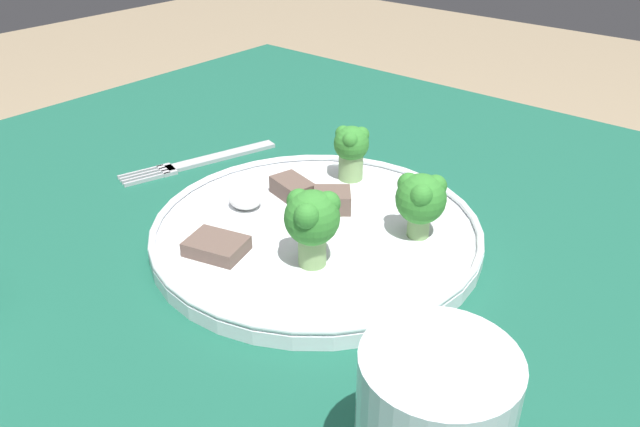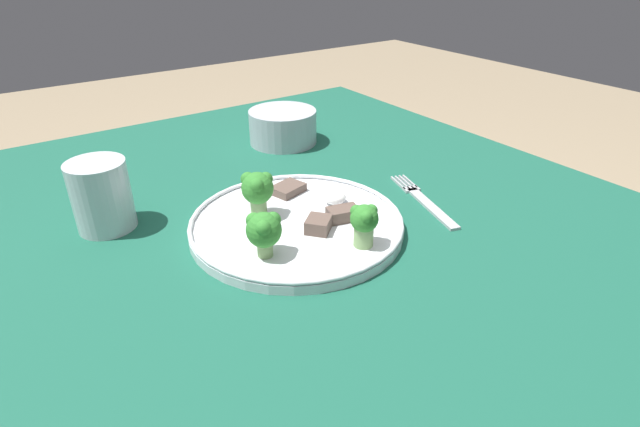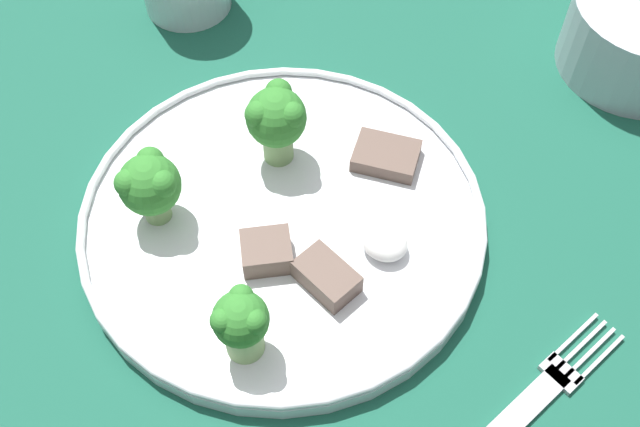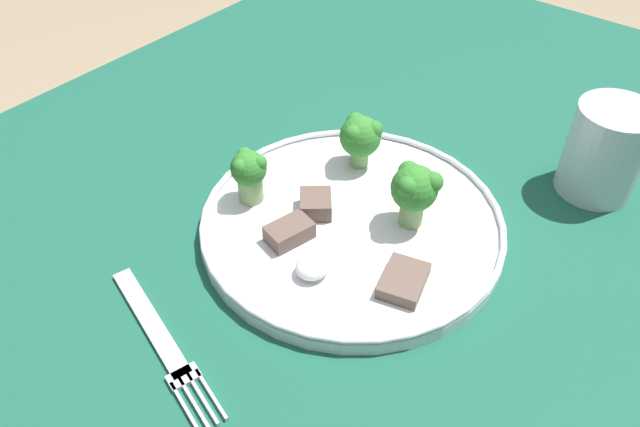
{
  "view_description": "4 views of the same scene",
  "coord_description": "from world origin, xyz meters",
  "px_view_note": "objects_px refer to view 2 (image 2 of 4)",
  "views": [
    {
      "loc": [
        -0.24,
        0.29,
        1.0
      ],
      "look_at": [
        0.04,
        -0.05,
        0.75
      ],
      "focal_mm": 35.0,
      "sensor_mm": 36.0,
      "label": 1
    },
    {
      "loc": [
        -0.25,
        -0.54,
        1.05
      ],
      "look_at": [
        0.08,
        -0.07,
        0.74
      ],
      "focal_mm": 28.0,
      "sensor_mm": 36.0,
      "label": 2
    },
    {
      "loc": [
        0.23,
        -0.29,
        1.15
      ],
      "look_at": [
        0.08,
        -0.05,
        0.74
      ],
      "focal_mm": 42.0,
      "sensor_mm": 36.0,
      "label": 3
    },
    {
      "loc": [
        0.39,
        0.18,
        1.12
      ],
      "look_at": [
        0.08,
        -0.07,
        0.75
      ],
      "focal_mm": 35.0,
      "sensor_mm": 36.0,
      "label": 4
    }
  ],
  "objects_px": {
    "drinking_glass": "(102,199)",
    "dinner_plate": "(297,224)",
    "cream_bowl": "(283,127)",
    "fork": "(424,201)"
  },
  "relations": [
    {
      "from": "fork",
      "to": "drinking_glass",
      "type": "xyz_separation_m",
      "value": [
        -0.4,
        0.19,
        0.04
      ]
    },
    {
      "from": "cream_bowl",
      "to": "dinner_plate",
      "type": "bearing_deg",
      "value": -118.15
    },
    {
      "from": "drinking_glass",
      "to": "dinner_plate",
      "type": "bearing_deg",
      "value": -36.82
    },
    {
      "from": "fork",
      "to": "cream_bowl",
      "type": "xyz_separation_m",
      "value": [
        -0.04,
        0.32,
        0.03
      ]
    },
    {
      "from": "fork",
      "to": "cream_bowl",
      "type": "bearing_deg",
      "value": 97.34
    },
    {
      "from": "dinner_plate",
      "to": "fork",
      "type": "relative_size",
      "value": 1.62
    },
    {
      "from": "drinking_glass",
      "to": "cream_bowl",
      "type": "bearing_deg",
      "value": 20.9
    },
    {
      "from": "cream_bowl",
      "to": "drinking_glass",
      "type": "xyz_separation_m",
      "value": [
        -0.35,
        -0.14,
        0.01
      ]
    },
    {
      "from": "fork",
      "to": "drinking_glass",
      "type": "relative_size",
      "value": 1.86
    },
    {
      "from": "fork",
      "to": "drinking_glass",
      "type": "height_order",
      "value": "drinking_glass"
    }
  ]
}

